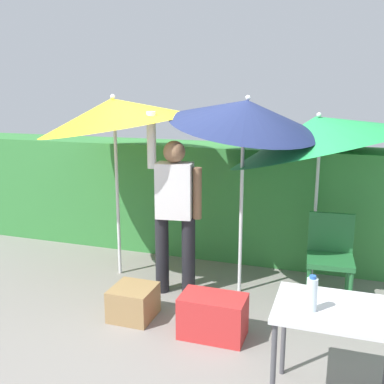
{
  "coord_description": "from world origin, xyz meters",
  "views": [
    {
      "loc": [
        1.4,
        -3.89,
        2.13
      ],
      "look_at": [
        0.0,
        0.3,
        1.1
      ],
      "focal_mm": 42.98,
      "sensor_mm": 36.0,
      "label": 1
    }
  ],
  "objects_px": {
    "chair_plastic": "(330,253)",
    "crate_cardboard": "(133,302)",
    "bottle_water": "(312,294)",
    "folding_table": "(336,320)",
    "umbrella_rainbow": "(114,112)",
    "umbrella_yellow": "(246,114)",
    "umbrella_orange": "(319,133)",
    "cooler_box": "(213,316)",
    "person_vendor": "(175,206)"
  },
  "relations": [
    {
      "from": "chair_plastic",
      "to": "crate_cardboard",
      "type": "height_order",
      "value": "chair_plastic"
    },
    {
      "from": "bottle_water",
      "to": "crate_cardboard",
      "type": "bearing_deg",
      "value": 154.46
    },
    {
      "from": "folding_table",
      "to": "umbrella_rainbow",
      "type": "bearing_deg",
      "value": 146.8
    },
    {
      "from": "umbrella_yellow",
      "to": "folding_table",
      "type": "height_order",
      "value": "umbrella_yellow"
    },
    {
      "from": "umbrella_orange",
      "to": "cooler_box",
      "type": "xyz_separation_m",
      "value": [
        -0.71,
        -1.52,
        -1.46
      ]
    },
    {
      "from": "crate_cardboard",
      "to": "bottle_water",
      "type": "bearing_deg",
      "value": -25.54
    },
    {
      "from": "umbrella_rainbow",
      "to": "folding_table",
      "type": "height_order",
      "value": "umbrella_rainbow"
    },
    {
      "from": "umbrella_orange",
      "to": "chair_plastic",
      "type": "xyz_separation_m",
      "value": [
        0.21,
        -0.52,
        -1.13
      ]
    },
    {
      "from": "crate_cardboard",
      "to": "bottle_water",
      "type": "relative_size",
      "value": 1.66
    },
    {
      "from": "umbrella_rainbow",
      "to": "umbrella_orange",
      "type": "relative_size",
      "value": 1.01
    },
    {
      "from": "person_vendor",
      "to": "folding_table",
      "type": "distance_m",
      "value": 2.11
    },
    {
      "from": "umbrella_yellow",
      "to": "folding_table",
      "type": "relative_size",
      "value": 2.74
    },
    {
      "from": "umbrella_yellow",
      "to": "crate_cardboard",
      "type": "distance_m",
      "value": 2.09
    },
    {
      "from": "chair_plastic",
      "to": "folding_table",
      "type": "distance_m",
      "value": 1.62
    },
    {
      "from": "umbrella_rainbow",
      "to": "chair_plastic",
      "type": "bearing_deg",
      "value": 1.04
    },
    {
      "from": "umbrella_orange",
      "to": "folding_table",
      "type": "xyz_separation_m",
      "value": [
        0.3,
        -2.13,
        -1.0
      ]
    },
    {
      "from": "umbrella_yellow",
      "to": "person_vendor",
      "type": "distance_m",
      "value": 1.16
    },
    {
      "from": "umbrella_yellow",
      "to": "bottle_water",
      "type": "xyz_separation_m",
      "value": [
        0.81,
        -1.66,
        -1.02
      ]
    },
    {
      "from": "cooler_box",
      "to": "bottle_water",
      "type": "xyz_separation_m",
      "value": [
        0.84,
        -0.7,
        0.65
      ]
    },
    {
      "from": "umbrella_orange",
      "to": "person_vendor",
      "type": "xyz_separation_m",
      "value": [
        -1.32,
        -0.81,
        -0.71
      ]
    },
    {
      "from": "chair_plastic",
      "to": "umbrella_yellow",
      "type": "bearing_deg",
      "value": -177.29
    },
    {
      "from": "cooler_box",
      "to": "umbrella_orange",
      "type": "bearing_deg",
      "value": 65.08
    },
    {
      "from": "umbrella_rainbow",
      "to": "cooler_box",
      "type": "xyz_separation_m",
      "value": [
        1.39,
        -0.96,
        -1.66
      ]
    },
    {
      "from": "umbrella_orange",
      "to": "chair_plastic",
      "type": "distance_m",
      "value": 1.26
    },
    {
      "from": "bottle_water",
      "to": "folding_table",
      "type": "bearing_deg",
      "value": 29.6
    },
    {
      "from": "cooler_box",
      "to": "folding_table",
      "type": "bearing_deg",
      "value": -31.23
    },
    {
      "from": "chair_plastic",
      "to": "folding_table",
      "type": "relative_size",
      "value": 1.11
    },
    {
      "from": "umbrella_orange",
      "to": "crate_cardboard",
      "type": "height_order",
      "value": "umbrella_orange"
    },
    {
      "from": "umbrella_rainbow",
      "to": "bottle_water",
      "type": "distance_m",
      "value": 2.96
    },
    {
      "from": "crate_cardboard",
      "to": "folding_table",
      "type": "xyz_separation_m",
      "value": [
        1.8,
        -0.69,
        0.49
      ]
    },
    {
      "from": "umbrella_yellow",
      "to": "folding_table",
      "type": "xyz_separation_m",
      "value": [
        0.97,
        -1.57,
        -1.22
      ]
    },
    {
      "from": "umbrella_orange",
      "to": "person_vendor",
      "type": "distance_m",
      "value": 1.7
    },
    {
      "from": "umbrella_yellow",
      "to": "crate_cardboard",
      "type": "bearing_deg",
      "value": -133.61
    },
    {
      "from": "umbrella_rainbow",
      "to": "person_vendor",
      "type": "relative_size",
      "value": 1.14
    },
    {
      "from": "cooler_box",
      "to": "bottle_water",
      "type": "relative_size",
      "value": 2.34
    },
    {
      "from": "cooler_box",
      "to": "bottle_water",
      "type": "height_order",
      "value": "bottle_water"
    },
    {
      "from": "umbrella_rainbow",
      "to": "crate_cardboard",
      "type": "bearing_deg",
      "value": -55.75
    },
    {
      "from": "umbrella_orange",
      "to": "umbrella_yellow",
      "type": "bearing_deg",
      "value": -139.9
    },
    {
      "from": "chair_plastic",
      "to": "crate_cardboard",
      "type": "relative_size",
      "value": 2.24
    },
    {
      "from": "cooler_box",
      "to": "crate_cardboard",
      "type": "distance_m",
      "value": 0.8
    },
    {
      "from": "person_vendor",
      "to": "folding_table",
      "type": "relative_size",
      "value": 2.35
    },
    {
      "from": "umbrella_rainbow",
      "to": "umbrella_yellow",
      "type": "bearing_deg",
      "value": 0.01
    },
    {
      "from": "umbrella_orange",
      "to": "bottle_water",
      "type": "bearing_deg",
      "value": -86.52
    },
    {
      "from": "umbrella_orange",
      "to": "person_vendor",
      "type": "bearing_deg",
      "value": -148.41
    },
    {
      "from": "umbrella_yellow",
      "to": "chair_plastic",
      "type": "height_order",
      "value": "umbrella_yellow"
    },
    {
      "from": "umbrella_rainbow",
      "to": "cooler_box",
      "type": "distance_m",
      "value": 2.37
    },
    {
      "from": "umbrella_orange",
      "to": "person_vendor",
      "type": "relative_size",
      "value": 1.13
    },
    {
      "from": "chair_plastic",
      "to": "person_vendor",
      "type": "bearing_deg",
      "value": -169.27
    },
    {
      "from": "person_vendor",
      "to": "chair_plastic",
      "type": "xyz_separation_m",
      "value": [
        1.53,
        0.29,
        -0.42
      ]
    },
    {
      "from": "umbrella_yellow",
      "to": "chair_plastic",
      "type": "distance_m",
      "value": 1.61
    }
  ]
}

